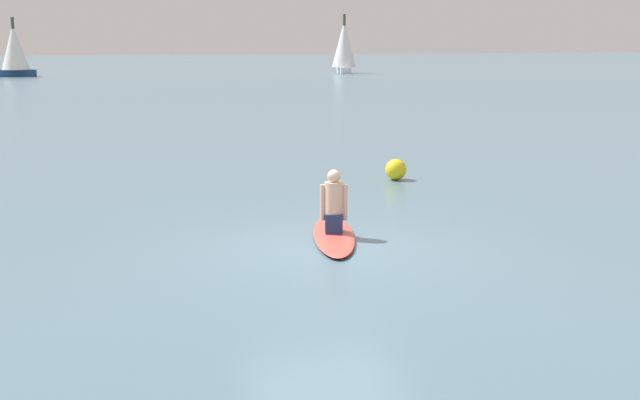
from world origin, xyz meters
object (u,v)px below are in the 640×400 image
person_paddler (334,204)px  buoy_marker (396,170)px  sailboat_center_horizon (14,49)px  sailboat_far_left (344,46)px  surfboard (334,235)px

person_paddler → buoy_marker: bearing=-17.7°
person_paddler → sailboat_center_horizon: sailboat_center_horizon is taller
sailboat_center_horizon → sailboat_far_left: sailboat_far_left is taller
surfboard → person_paddler: size_ratio=2.77×
surfboard → sailboat_center_horizon: sailboat_center_horizon is taller
person_paddler → sailboat_far_left: 70.00m
surfboard → sailboat_center_horizon: size_ratio=0.52×
sailboat_center_horizon → sailboat_far_left: 32.13m
surfboard → buoy_marker: (-3.27, -4.62, 0.20)m
person_paddler → sailboat_center_horizon: size_ratio=0.19×
person_paddler → buoy_marker: (-3.27, -4.62, -0.32)m
surfboard → buoy_marker: 5.66m
sailboat_far_left → buoy_marker: (22.32, 60.50, -2.57)m
sailboat_center_horizon → person_paddler: bearing=97.8°
sailboat_far_left → buoy_marker: size_ratio=12.30×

